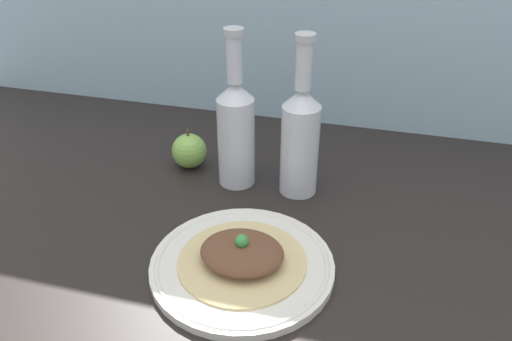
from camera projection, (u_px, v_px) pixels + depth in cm
name	position (u px, v px, depth cm)	size (l,w,h in cm)	color
ground_plane	(231.00, 259.00, 83.52)	(180.00, 110.00, 4.00)	black
plate	(242.00, 265.00, 78.14)	(28.90, 28.90, 1.67)	silver
plated_food	(242.00, 254.00, 77.07)	(20.23, 20.23, 5.27)	#D6BC7F
cider_bottle_left	(236.00, 129.00, 94.73)	(7.18, 7.18, 30.82)	silver
cider_bottle_right	(300.00, 137.00, 91.97)	(7.18, 7.18, 30.82)	silver
apple	(189.00, 151.00, 104.06)	(7.26, 7.26, 8.65)	#84B74C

